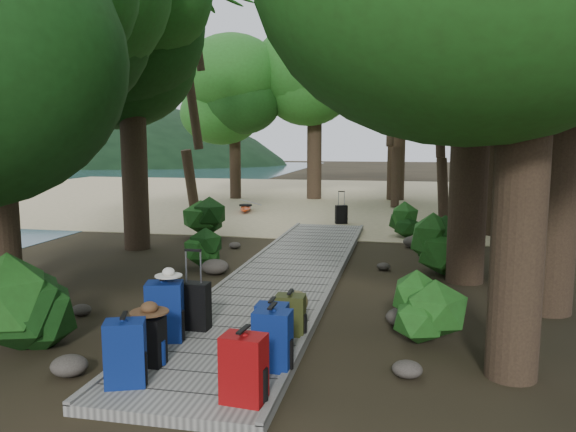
% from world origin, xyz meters
% --- Properties ---
extents(ground, '(120.00, 120.00, 0.00)m').
position_xyz_m(ground, '(0.00, 0.00, 0.00)').
color(ground, '#2D2416').
rests_on(ground, ground).
extents(sand_beach, '(40.00, 22.00, 0.02)m').
position_xyz_m(sand_beach, '(0.00, 16.00, 0.01)').
color(sand_beach, tan).
rests_on(sand_beach, ground).
extents(distant_hill, '(32.00, 16.00, 12.00)m').
position_xyz_m(distant_hill, '(-40.00, 48.00, 0.00)').
color(distant_hill, black).
rests_on(distant_hill, ground).
extents(boardwalk, '(2.00, 12.00, 0.12)m').
position_xyz_m(boardwalk, '(0.00, 1.00, 0.06)').
color(boardwalk, gray).
rests_on(boardwalk, ground).
extents(backpack_left_a, '(0.48, 0.41, 0.77)m').
position_xyz_m(backpack_left_a, '(-0.61, -4.46, 0.50)').
color(backpack_left_a, navy).
rests_on(backpack_left_a, boardwalk).
extents(backpack_left_b, '(0.34, 0.25, 0.62)m').
position_xyz_m(backpack_left_b, '(-0.61, -3.92, 0.43)').
color(backpack_left_b, black).
rests_on(backpack_left_b, boardwalk).
extents(backpack_left_c, '(0.52, 0.43, 0.84)m').
position_xyz_m(backpack_left_c, '(-0.77, -3.14, 0.54)').
color(backpack_left_c, navy).
rests_on(backpack_left_c, boardwalk).
extents(backpack_right_a, '(0.45, 0.34, 0.75)m').
position_xyz_m(backpack_right_a, '(0.70, -4.57, 0.49)').
color(backpack_right_a, '#9C060E').
rests_on(backpack_right_a, boardwalk).
extents(backpack_right_b, '(0.42, 0.30, 0.74)m').
position_xyz_m(backpack_right_b, '(0.79, -3.75, 0.49)').
color(backpack_right_b, navy).
rests_on(backpack_right_b, boardwalk).
extents(backpack_right_c, '(0.38, 0.27, 0.64)m').
position_xyz_m(backpack_right_c, '(0.65, -3.20, 0.44)').
color(backpack_right_c, navy).
rests_on(backpack_right_c, boardwalk).
extents(backpack_right_d, '(0.39, 0.29, 0.58)m').
position_xyz_m(backpack_right_d, '(0.75, -2.60, 0.41)').
color(backpack_right_d, '#2E3814').
rests_on(backpack_right_d, boardwalk).
extents(duffel_right_khaki, '(0.39, 0.56, 0.35)m').
position_xyz_m(duffel_right_khaki, '(0.65, -1.99, 0.30)').
color(duffel_right_khaki, brown).
rests_on(duffel_right_khaki, boardwalk).
extents(suitcase_on_boardwalk, '(0.42, 0.24, 0.64)m').
position_xyz_m(suitcase_on_boardwalk, '(-0.55, -2.66, 0.44)').
color(suitcase_on_boardwalk, black).
rests_on(suitcase_on_boardwalk, boardwalk).
extents(lone_suitcase_on_sand, '(0.42, 0.32, 0.58)m').
position_xyz_m(lone_suitcase_on_sand, '(0.23, 7.99, 0.31)').
color(lone_suitcase_on_sand, black).
rests_on(lone_suitcase_on_sand, sand_beach).
extents(hat_brown, '(0.44, 0.44, 0.13)m').
position_xyz_m(hat_brown, '(-0.59, -3.92, 0.80)').
color(hat_brown, '#51351E').
rests_on(hat_brown, backpack_left_b).
extents(hat_white, '(0.34, 0.34, 0.11)m').
position_xyz_m(hat_white, '(-0.70, -3.13, 1.02)').
color(hat_white, silver).
rests_on(hat_white, backpack_left_c).
extents(kayak, '(1.47, 3.53, 0.35)m').
position_xyz_m(kayak, '(-3.58, 10.28, 0.19)').
color(kayak, red).
rests_on(kayak, sand_beach).
extents(sun_lounger, '(0.68, 1.78, 0.56)m').
position_xyz_m(sun_lounger, '(3.77, 9.98, 0.30)').
color(sun_lounger, silver).
rests_on(sun_lounger, sand_beach).
extents(tree_right_c, '(5.72, 5.72, 9.89)m').
position_xyz_m(tree_right_c, '(3.33, 1.25, 4.95)').
color(tree_right_c, black).
rests_on(tree_right_c, ground).
extents(tree_right_d, '(5.38, 5.38, 9.87)m').
position_xyz_m(tree_right_d, '(5.22, 3.87, 4.94)').
color(tree_right_d, black).
rests_on(tree_right_d, ground).
extents(tree_right_e, '(4.57, 4.57, 8.23)m').
position_xyz_m(tree_right_e, '(4.63, 6.78, 4.11)').
color(tree_right_e, black).
rests_on(tree_right_e, ground).
extents(tree_right_f, '(5.58, 5.58, 9.96)m').
position_xyz_m(tree_right_f, '(6.65, 9.11, 4.98)').
color(tree_right_f, black).
rests_on(tree_right_f, ground).
extents(tree_left_c, '(5.09, 5.09, 8.85)m').
position_xyz_m(tree_left_c, '(-4.23, 2.96, 4.42)').
color(tree_left_c, black).
rests_on(tree_left_c, ground).
extents(tree_back_a, '(5.42, 5.42, 9.38)m').
position_xyz_m(tree_back_a, '(-1.83, 15.35, 4.69)').
color(tree_back_a, black).
rests_on(tree_back_a, ground).
extents(tree_back_b, '(6.12, 6.12, 10.93)m').
position_xyz_m(tree_back_b, '(1.76, 15.67, 5.47)').
color(tree_back_b, black).
rests_on(tree_back_b, ground).
extents(tree_back_c, '(4.84, 4.84, 8.72)m').
position_xyz_m(tree_back_c, '(4.64, 14.84, 4.36)').
color(tree_back_c, black).
rests_on(tree_back_c, ground).
extents(tree_back_d, '(4.30, 4.30, 7.16)m').
position_xyz_m(tree_back_d, '(-5.35, 14.78, 3.58)').
color(tree_back_d, black).
rests_on(tree_back_d, ground).
extents(palm_right_a, '(3.84, 3.84, 6.54)m').
position_xyz_m(palm_right_a, '(3.37, 6.01, 3.27)').
color(palm_right_a, '#14380F').
rests_on(palm_right_a, ground).
extents(palm_right_b, '(4.07, 4.07, 7.86)m').
position_xyz_m(palm_right_b, '(5.20, 11.15, 3.93)').
color(palm_right_b, '#14380F').
rests_on(palm_right_b, ground).
extents(palm_right_c, '(4.49, 4.49, 7.14)m').
position_xyz_m(palm_right_c, '(2.05, 12.97, 3.57)').
color(palm_right_c, '#14380F').
rests_on(palm_right_c, ground).
extents(palm_left_a, '(4.45, 4.45, 7.07)m').
position_xyz_m(palm_left_a, '(-4.56, 7.12, 3.54)').
color(palm_left_a, '#14380F').
rests_on(palm_left_a, ground).
extents(rock_left_a, '(0.43, 0.38, 0.23)m').
position_xyz_m(rock_left_a, '(-1.49, -4.13, 0.12)').
color(rock_left_a, '#4C473F').
rests_on(rock_left_a, ground).
extents(rock_left_b, '(0.31, 0.28, 0.17)m').
position_xyz_m(rock_left_b, '(-2.61, -2.10, 0.08)').
color(rock_left_b, '#4C473F').
rests_on(rock_left_b, ground).
extents(rock_left_c, '(0.55, 0.50, 0.30)m').
position_xyz_m(rock_left_c, '(-1.48, 0.82, 0.15)').
color(rock_left_c, '#4C473F').
rests_on(rock_left_c, ground).
extents(rock_left_d, '(0.29, 0.26, 0.16)m').
position_xyz_m(rock_left_d, '(-1.89, 3.46, 0.08)').
color(rock_left_d, '#4C473F').
rests_on(rock_left_d, ground).
extents(rock_right_a, '(0.35, 0.31, 0.19)m').
position_xyz_m(rock_right_a, '(2.26, -3.39, 0.09)').
color(rock_right_a, '#4C473F').
rests_on(rock_right_a, ground).
extents(rock_right_b, '(0.49, 0.44, 0.27)m').
position_xyz_m(rock_right_b, '(2.20, -1.63, 0.13)').
color(rock_right_b, '#4C473F').
rests_on(rock_right_b, ground).
extents(rock_right_c, '(0.28, 0.25, 0.15)m').
position_xyz_m(rock_right_c, '(1.79, 1.88, 0.08)').
color(rock_right_c, '#4C473F').
rests_on(rock_right_c, ground).
extents(rock_right_d, '(0.52, 0.47, 0.29)m').
position_xyz_m(rock_right_d, '(2.43, 4.48, 0.14)').
color(rock_right_d, '#4C473F').
rests_on(rock_right_d, ground).
extents(shrub_left_a, '(1.24, 1.24, 1.11)m').
position_xyz_m(shrub_left_a, '(-2.48, -3.47, 0.56)').
color(shrub_left_a, '#1E4D17').
rests_on(shrub_left_a, ground).
extents(shrub_left_b, '(0.81, 0.81, 0.72)m').
position_xyz_m(shrub_left_b, '(-1.85, 1.17, 0.36)').
color(shrub_left_b, '#1E4D17').
rests_on(shrub_left_b, ground).
extents(shrub_left_c, '(1.25, 1.25, 1.12)m').
position_xyz_m(shrub_left_c, '(-3.15, 4.73, 0.56)').
color(shrub_left_c, '#1E4D17').
rests_on(shrub_left_c, ground).
extents(shrub_right_a, '(0.95, 0.95, 0.85)m').
position_xyz_m(shrub_right_a, '(2.42, -2.17, 0.43)').
color(shrub_right_a, '#1E4D17').
rests_on(shrub_right_a, ground).
extents(shrub_right_b, '(1.30, 1.30, 1.17)m').
position_xyz_m(shrub_right_b, '(2.91, 1.98, 0.59)').
color(shrub_right_b, '#1E4D17').
rests_on(shrub_right_b, ground).
extents(shrub_right_c, '(0.87, 0.87, 0.78)m').
position_xyz_m(shrub_right_c, '(2.09, 5.99, 0.39)').
color(shrub_right_c, '#1E4D17').
rests_on(shrub_right_c, ground).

